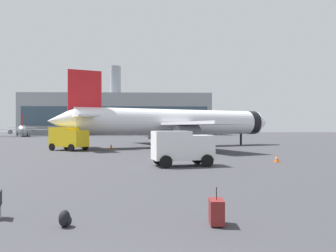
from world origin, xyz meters
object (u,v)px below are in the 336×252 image
at_px(safety_cone_mid, 161,151).
at_px(rolling_suitcase, 217,211).
at_px(airplane_taxiing, 23,129).
at_px(service_truck, 68,138).
at_px(safety_cone_far, 201,151).
at_px(airplane_at_gate, 174,122).
at_px(cargo_van, 182,146).
at_px(safety_cone_near, 111,146).
at_px(safety_cone_outer, 277,158).
at_px(traveller_backpack, 65,219).

distance_m(safety_cone_mid, rolling_suitcase, 24.48).
bearing_deg(rolling_suitcase, safety_cone_mid, 93.36).
relative_size(airplane_taxiing, rolling_suitcase, 20.63).
relative_size(service_truck, safety_cone_far, 6.73).
bearing_deg(airplane_at_gate, airplane_taxiing, 128.27).
bearing_deg(airplane_at_gate, safety_cone_mid, -98.56).
relative_size(cargo_van, safety_cone_far, 6.08).
height_order(airplane_taxiing, safety_cone_near, airplane_taxiing).
distance_m(airplane_taxiing, cargo_van, 97.42).
relative_size(safety_cone_mid, rolling_suitcase, 0.74).
distance_m(airplane_at_gate, cargo_van, 24.61).
height_order(safety_cone_mid, safety_cone_outer, safety_cone_mid).
bearing_deg(safety_cone_outer, service_truck, 145.89).
bearing_deg(safety_cone_mid, cargo_van, -81.66).
bearing_deg(rolling_suitcase, safety_cone_outer, 64.42).
height_order(cargo_van, safety_cone_near, cargo_van).
height_order(service_truck, rolling_suitcase, service_truck).
relative_size(airplane_at_gate, safety_cone_mid, 42.16).
height_order(airplane_at_gate, service_truck, airplane_at_gate).
height_order(airplane_taxiing, service_truck, airplane_taxiing).
relative_size(airplane_taxiing, service_truck, 4.33).
relative_size(safety_cone_mid, safety_cone_outer, 1.31).
xyz_separation_m(service_truck, safety_cone_mid, (11.48, -6.62, -1.21)).
distance_m(service_truck, safety_cone_far, 17.23).
relative_size(service_truck, cargo_van, 1.11).
height_order(cargo_van, rolling_suitcase, cargo_van).
height_order(safety_cone_outer, traveller_backpack, safety_cone_outer).
bearing_deg(safety_cone_outer, cargo_van, -163.10).
height_order(safety_cone_far, rolling_suitcase, rolling_suitcase).
relative_size(service_truck, rolling_suitcase, 4.76).
relative_size(cargo_van, safety_cone_near, 6.77).
relative_size(safety_cone_far, traveller_backpack, 1.62).
bearing_deg(safety_cone_near, service_truck, -147.54).
xyz_separation_m(safety_cone_near, rolling_suitcase, (8.04, -34.16, 0.05)).
bearing_deg(service_truck, airplane_taxiing, 116.54).
distance_m(service_truck, safety_cone_outer, 25.37).
bearing_deg(cargo_van, safety_cone_outer, 16.90).
distance_m(cargo_van, safety_cone_far, 9.89).
bearing_deg(safety_cone_far, traveller_backpack, -106.44).
xyz_separation_m(airplane_taxiing, service_truck, (34.24, -68.57, -0.81)).
relative_size(safety_cone_near, rolling_suitcase, 0.64).
height_order(safety_cone_mid, safety_cone_far, safety_cone_mid).
height_order(cargo_van, safety_cone_far, cargo_van).
height_order(airplane_taxiing, safety_cone_far, airplane_taxiing).
bearing_deg(service_truck, safety_cone_near, 32.46).
distance_m(service_truck, safety_cone_near, 5.91).
height_order(safety_cone_near, safety_cone_mid, safety_cone_mid).
relative_size(service_truck, safety_cone_outer, 8.47).
xyz_separation_m(airplane_taxiing, safety_cone_mid, (45.72, -75.19, -2.01)).
height_order(airplane_taxiing, safety_cone_outer, airplane_taxiing).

